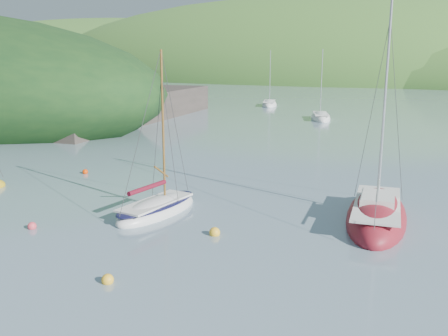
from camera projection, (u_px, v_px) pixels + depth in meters
The scene contains 7 objects.
ground at pixel (112, 259), 20.10m from camera, with size 700.00×700.00×0.00m, color slate.
shoreline_hills at pixel (432, 79), 171.30m from camera, with size 690.00×135.00×56.00m.
daysailer_white at pixel (157, 209), 25.95m from camera, with size 2.33×5.88×8.93m.
sloop_red at pixel (376, 217), 24.63m from camera, with size 4.36×8.70×12.30m.
distant_sloop_a at pixel (320, 118), 63.94m from camera, with size 4.88×7.12×9.61m.
distant_sloop_c at pixel (269, 105), 81.32m from camera, with size 4.72×7.17×9.67m.
mooring_buoys at pixel (188, 231), 23.00m from camera, with size 25.53×12.64×0.51m.
Camera 1 is at (13.15, -14.17, 8.02)m, focal length 40.00 mm.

